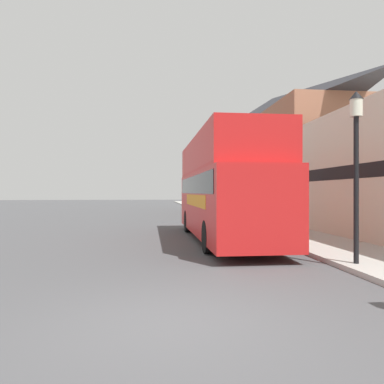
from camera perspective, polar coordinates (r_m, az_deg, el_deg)
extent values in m
plane|color=#4C4C4F|center=(26.72, -5.72, -4.31)|extent=(144.00, 144.00, 0.00)
cube|color=#ADAAA3|center=(24.57, 8.71, -4.52)|extent=(3.02, 108.00, 0.14)
cube|color=black|center=(14.39, 27.17, 3.19)|extent=(0.12, 12.91, 0.55)
cube|color=#9E664C|center=(34.29, 12.15, 3.06)|extent=(6.00, 25.32, 7.68)
pyramid|color=#2D2D33|center=(34.96, 12.15, 11.61)|extent=(6.00, 25.32, 2.72)
cube|color=red|center=(15.43, 4.83, -1.69)|extent=(2.54, 10.88, 2.49)
cube|color=orange|center=(14.89, 5.24, -1.27)|extent=(2.56, 5.99, 0.45)
cube|color=black|center=(15.42, 4.83, 1.08)|extent=(2.57, 10.01, 0.70)
cube|color=red|center=(15.44, 4.83, 3.13)|extent=(2.54, 10.01, 0.10)
cube|color=red|center=(15.30, 0.27, 5.77)|extent=(0.08, 10.01, 1.29)
cube|color=red|center=(15.78, 9.25, 5.60)|extent=(0.08, 10.01, 1.29)
cube|color=red|center=(10.70, 10.09, 8.28)|extent=(2.54, 0.07, 1.29)
cube|color=red|center=(19.66, 2.40, 4.48)|extent=(2.54, 1.53, 1.29)
cylinder|color=black|center=(18.65, -0.66, -4.49)|extent=(0.28, 1.08, 1.08)
cylinder|color=black|center=(19.01, 6.22, -4.41)|extent=(0.28, 1.08, 1.08)
cylinder|color=black|center=(12.20, 2.45, -6.86)|extent=(0.28, 1.08, 1.08)
cylinder|color=black|center=(12.75, 12.71, -6.57)|extent=(0.28, 1.08, 1.08)
cube|color=silver|center=(24.75, 2.28, -3.34)|extent=(1.91, 4.00, 0.78)
cube|color=black|center=(24.60, 2.33, -1.85)|extent=(1.64, 1.94, 0.52)
cylinder|color=black|center=(25.83, -0.02, -3.75)|extent=(0.22, 0.64, 0.63)
cylinder|color=black|center=(26.12, 3.58, -3.71)|extent=(0.22, 0.64, 0.63)
cylinder|color=black|center=(23.42, 0.82, -4.13)|extent=(0.22, 0.64, 0.63)
cylinder|color=black|center=(23.73, 4.78, -4.08)|extent=(0.22, 0.64, 0.63)
cylinder|color=black|center=(10.61, 23.74, 0.28)|extent=(0.13, 0.13, 3.82)
cylinder|color=silver|center=(10.84, 23.74, 11.64)|extent=(0.32, 0.32, 0.45)
cone|color=black|center=(10.91, 23.74, 13.36)|extent=(0.35, 0.35, 0.22)
cylinder|color=black|center=(19.15, 10.28, 0.42)|extent=(0.13, 0.13, 4.00)
cylinder|color=silver|center=(19.30, 10.28, 7.05)|extent=(0.32, 0.32, 0.45)
cone|color=black|center=(19.34, 10.28, 8.03)|extent=(0.35, 0.35, 0.22)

